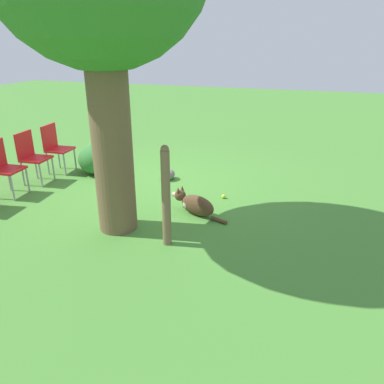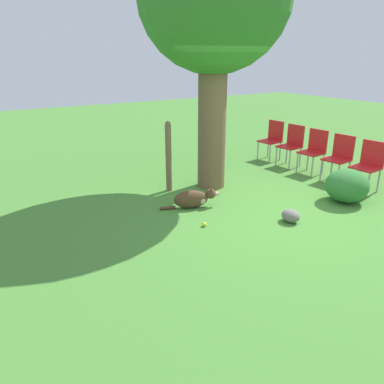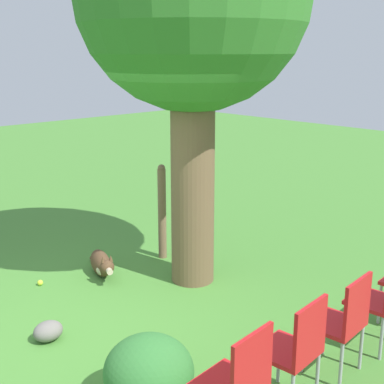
% 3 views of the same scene
% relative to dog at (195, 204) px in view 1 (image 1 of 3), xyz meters
% --- Properties ---
extents(ground_plane, '(30.00, 30.00, 0.00)m').
position_rel_dog_xyz_m(ground_plane, '(1.06, -0.80, -0.15)').
color(ground_plane, '#478433').
extents(dog, '(0.95, 0.43, 0.36)m').
position_rel_dog_xyz_m(dog, '(0.00, 0.00, 0.00)').
color(dog, '#513823').
rests_on(dog, ground_plane).
extents(fence_post, '(0.11, 0.11, 1.29)m').
position_rel_dog_xyz_m(fence_post, '(0.05, 0.95, 0.49)').
color(fence_post, brown).
rests_on(fence_post, ground_plane).
extents(red_chair_0, '(0.46, 0.47, 0.92)m').
position_rel_dog_xyz_m(red_chair_0, '(3.13, -0.99, 0.38)').
color(red_chair_0, red).
rests_on(red_chair_0, ground_plane).
extents(red_chair_1, '(0.46, 0.47, 0.92)m').
position_rel_dog_xyz_m(red_chair_1, '(3.15, -0.34, 0.38)').
color(red_chair_1, red).
rests_on(red_chair_1, ground_plane).
extents(red_chair_2, '(0.46, 0.47, 0.92)m').
position_rel_dog_xyz_m(red_chair_2, '(3.17, 0.30, 0.38)').
color(red_chair_2, red).
rests_on(red_chair_2, ground_plane).
extents(tennis_ball, '(0.07, 0.07, 0.07)m').
position_rel_dog_xyz_m(tennis_ball, '(-0.27, -0.70, -0.12)').
color(tennis_ball, '#CCE033').
rests_on(tennis_ball, ground_plane).
extents(garden_rock, '(0.24, 0.29, 0.19)m').
position_rel_dog_xyz_m(garden_rock, '(0.93, -1.25, -0.06)').
color(garden_rock, slate).
rests_on(garden_rock, ground_plane).
extents(low_shrub, '(0.71, 0.71, 0.57)m').
position_rel_dog_xyz_m(low_shrub, '(2.35, -1.15, 0.13)').
color(low_shrub, '#337533').
rests_on(low_shrub, ground_plane).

